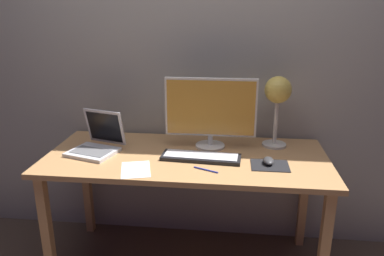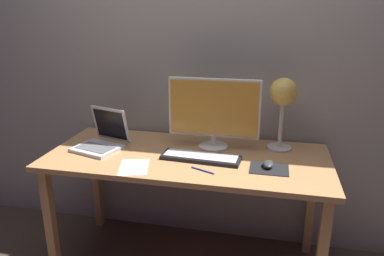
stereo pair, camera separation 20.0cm
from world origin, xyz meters
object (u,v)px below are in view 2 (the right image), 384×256
Objects in this scene: keyboard_main at (201,157)px; laptop at (104,137)px; pen at (203,170)px; desk_lamp at (283,97)px; mouse at (268,164)px; monitor at (214,111)px.

keyboard_main is 1.37× the size of laptop.
pen is at bearing -75.60° from keyboard_main.
laptop is 1.08m from desk_lamp.
laptop is at bearing 174.22° from mouse.
laptop is at bearing -169.59° from desk_lamp.
keyboard_main is 0.62m from laptop.
laptop is at bearing 173.86° from keyboard_main.
mouse is 0.35m from pen.
desk_lamp is at bearing 78.56° from mouse.
desk_lamp is at bearing 10.41° from laptop.
keyboard_main is 1.05× the size of desk_lamp.
desk_lamp reaches higher than laptop.
laptop is at bearing 161.55° from pen.
monitor is 1.26× the size of desk_lamp.
laptop is 0.98m from mouse.
monitor reaches higher than laptop.
monitor is 0.45m from mouse.
pen is (0.04, -0.15, -0.01)m from keyboard_main.
monitor reaches higher than keyboard_main.
desk_lamp is at bearing 31.02° from keyboard_main.
pen is at bearing -133.58° from desk_lamp.
monitor is 0.41m from pen.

